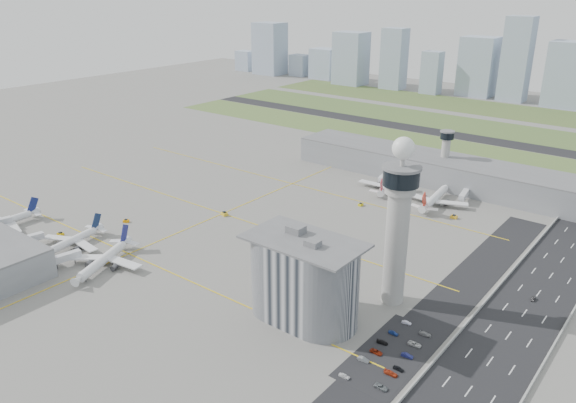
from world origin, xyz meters
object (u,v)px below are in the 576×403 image
Objects in this scene: airplane_far_a at (388,179)px; car_lot_2 at (376,352)px; control_tower at (398,216)px; car_lot_0 at (344,376)px; tug_0 at (60,234)px; tug_3 at (224,213)px; jet_bridge_far_1 at (466,193)px; car_hw_1 at (533,299)px; admin_building at (304,279)px; tug_5 at (454,217)px; car_lot_9 at (407,356)px; tug_4 at (361,204)px; car_lot_5 at (406,323)px; jet_bridge_near_1 at (12,246)px; car_lot_8 at (398,369)px; airplane_near_a at (0,218)px; airplane_near_b at (69,237)px; car_lot_10 at (415,344)px; car_lot_1 at (363,359)px; airplane_near_c at (102,255)px; car_lot_3 at (382,342)px; tug_1 at (126,221)px; airplane_far_b at (436,193)px; car_lot_6 at (381,387)px; car_lot_4 at (393,333)px; secondary_tower at (445,152)px; jet_bridge_far_0 at (388,176)px; car_lot_7 at (391,373)px; tug_2 at (105,261)px.

car_lot_2 is (74.79, -143.22, -5.06)m from airplane_far_a.
control_tower is 61.27m from car_lot_0.
tug_3 is at bearing -39.39° from tug_0.
car_hw_1 is (62.76, -90.52, -2.30)m from jet_bridge_far_1.
control_tower is at bearing 56.30° from admin_building.
car_lot_9 is at bearing -165.69° from tug_5.
tug_4 is 113.89m from car_lot_5.
car_lot_9 is (175.93, 40.54, -2.20)m from jet_bridge_near_1.
tug_0 is (0.97, 22.84, -1.95)m from jet_bridge_near_1.
admin_building is 44.73m from car_lot_8.
airplane_near_b is at bearing 100.32° from airplane_near_a.
car_lot_10 is (-0.88, 7.21, -0.00)m from car_lot_9.
jet_bridge_near_1 is 3.56× the size of car_lot_9.
control_tower is at bearing 11.85° from car_lot_1.
admin_building is at bearing 81.56° from airplane_near_c.
airplane_far_a is at bearing 19.71° from car_lot_3.
tug_3 is 133.04m from car_lot_2.
tug_0 is 0.79× the size of car_lot_9.
control_tower is 1.68× the size of airplane_near_b.
jet_bridge_near_1 is at bearing 171.69° from tug_0.
control_tower is 1.60× the size of airplane_far_a.
airplane_near_b is 17.15m from tug_0.
car_lot_2 is 1.22× the size of car_lot_8.
tug_1 is (12.29, 52.45, -2.02)m from jet_bridge_near_1.
car_hw_1 is (42.76, 33.48, -34.49)m from control_tower.
airplane_far_b is at bearing 12.13° from car_lot_0.
tug_0 is at bearing 7.57° from jet_bridge_near_1.
tug_0 is 0.72× the size of car_lot_6.
car_lot_3 is 1.06× the size of car_lot_4.
car_lot_1 is at bearing 169.84° from car_lot_2.
airplane_near_a is at bearing 99.50° from car_lot_10.
jet_bridge_far_1 is at bearing -44.11° from tug_0.
car_lot_6 is (10.48, -27.22, -0.02)m from car_lot_4.
tug_3 is (45.37, 89.92, -1.80)m from jet_bridge_near_1.
car_lot_10 is at bearing 88.45° from tug_3.
secondary_tower is at bearing 12.64° from car_lot_1.
car_lot_9 is at bearing 20.81° from jet_bridge_far_0.
airplane_near_b is at bearing 92.23° from car_lot_7.
airplane_near_a reaches higher than car_lot_3.
airplane_far_a is 52.99m from tug_5.
car_hw_1 is (185.47, 50.02, -0.28)m from tug_1.
admin_building is 10.83× the size of car_lot_3.
jet_bridge_far_0 is at bearing 10.67° from airplane_far_a.
airplane_near_a reaches higher than tug_2.
tug_1 is at bearing -37.35° from jet_bridge_far_0.
airplane_near_a is 207.57m from car_lot_9.
jet_bridge_far_1 is at bearing 9.70° from tug_5.
airplane_near_b is at bearing 103.71° from car_lot_4.
secondary_tower is at bearing 144.16° from airplane_near_a.
car_lot_6 is (11.01, -8.07, -0.06)m from car_lot_1.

